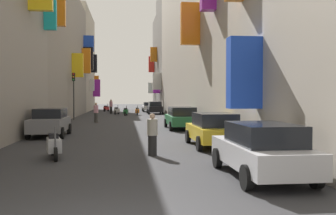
{
  "coord_description": "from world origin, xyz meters",
  "views": [
    {
      "loc": [
        0.11,
        -5.59,
        2.16
      ],
      "look_at": [
        3.29,
        21.9,
        1.34
      ],
      "focal_mm": 40.07,
      "sensor_mm": 36.0,
      "label": 1
    }
  ],
  "objects_px": {
    "scooter_silver": "(54,145)",
    "scooter_green": "(126,111)",
    "parked_car_silver": "(261,149)",
    "scooter_white": "(117,110)",
    "traffic_light_near_corner": "(74,88)",
    "parked_car_black": "(155,107)",
    "pedestrian_near_left": "(96,113)",
    "pedestrian_near_right": "(152,135)",
    "scooter_orange": "(137,111)",
    "parked_car_yellow": "(214,129)",
    "scooter_red": "(106,108)",
    "parked_car_green": "(181,117)",
    "parked_car_grey": "(50,122)",
    "pedestrian_crossing": "(111,107)",
    "parked_car_white": "(149,107)"
  },
  "relations": [
    {
      "from": "scooter_silver",
      "to": "scooter_green",
      "type": "height_order",
      "value": "same"
    },
    {
      "from": "pedestrian_near_right",
      "to": "scooter_red",
      "type": "bearing_deg",
      "value": 95.08
    },
    {
      "from": "scooter_orange",
      "to": "scooter_red",
      "type": "distance_m",
      "value": 11.57
    },
    {
      "from": "pedestrian_near_right",
      "to": "parked_car_grey",
      "type": "bearing_deg",
      "value": 124.6
    },
    {
      "from": "scooter_silver",
      "to": "scooter_white",
      "type": "distance_m",
      "value": 32.16
    },
    {
      "from": "parked_car_yellow",
      "to": "parked_car_black",
      "type": "distance_m",
      "value": 30.39
    },
    {
      "from": "parked_car_silver",
      "to": "scooter_white",
      "type": "bearing_deg",
      "value": 97.25
    },
    {
      "from": "scooter_orange",
      "to": "parked_car_yellow",
      "type": "bearing_deg",
      "value": -85.11
    },
    {
      "from": "parked_car_green",
      "to": "pedestrian_near_left",
      "type": "bearing_deg",
      "value": 131.34
    },
    {
      "from": "parked_car_black",
      "to": "parked_car_grey",
      "type": "height_order",
      "value": "parked_car_black"
    },
    {
      "from": "pedestrian_near_left",
      "to": "pedestrian_near_right",
      "type": "distance_m",
      "value": 18.24
    },
    {
      "from": "scooter_orange",
      "to": "pedestrian_near_right",
      "type": "height_order",
      "value": "pedestrian_near_right"
    },
    {
      "from": "pedestrian_crossing",
      "to": "traffic_light_near_corner",
      "type": "distance_m",
      "value": 12.68
    },
    {
      "from": "parked_car_white",
      "to": "scooter_silver",
      "type": "xyz_separation_m",
      "value": [
        -5.86,
        -39.77,
        -0.25
      ]
    },
    {
      "from": "parked_car_silver",
      "to": "scooter_red",
      "type": "xyz_separation_m",
      "value": [
        -6.23,
        44.67,
        -0.3
      ]
    },
    {
      "from": "parked_car_yellow",
      "to": "scooter_silver",
      "type": "bearing_deg",
      "value": -159.44
    },
    {
      "from": "scooter_red",
      "to": "scooter_green",
      "type": "bearing_deg",
      "value": -76.9
    },
    {
      "from": "parked_car_silver",
      "to": "scooter_red",
      "type": "distance_m",
      "value": 45.1
    },
    {
      "from": "parked_car_grey",
      "to": "scooter_green",
      "type": "distance_m",
      "value": 22.06
    },
    {
      "from": "pedestrian_near_right",
      "to": "parked_car_green",
      "type": "bearing_deg",
      "value": 76.0
    },
    {
      "from": "scooter_white",
      "to": "pedestrian_near_right",
      "type": "xyz_separation_m",
      "value": [
        1.96,
        -31.97,
        0.3
      ]
    },
    {
      "from": "scooter_silver",
      "to": "scooter_red",
      "type": "xyz_separation_m",
      "value": [
        -0.16,
        40.86,
        -0.0
      ]
    },
    {
      "from": "parked_car_green",
      "to": "pedestrian_near_left",
      "type": "height_order",
      "value": "pedestrian_near_left"
    },
    {
      "from": "parked_car_black",
      "to": "scooter_orange",
      "type": "bearing_deg",
      "value": -129.69
    },
    {
      "from": "scooter_red",
      "to": "traffic_light_near_corner",
      "type": "xyz_separation_m",
      "value": [
        -2.05,
        -19.01,
        2.48
      ]
    },
    {
      "from": "parked_car_silver",
      "to": "scooter_red",
      "type": "height_order",
      "value": "parked_car_silver"
    },
    {
      "from": "scooter_silver",
      "to": "pedestrian_near_left",
      "type": "bearing_deg",
      "value": 89.72
    },
    {
      "from": "parked_car_grey",
      "to": "parked_car_white",
      "type": "distance_m",
      "value": 33.2
    },
    {
      "from": "parked_car_green",
      "to": "parked_car_black",
      "type": "height_order",
      "value": "parked_car_black"
    },
    {
      "from": "parked_car_grey",
      "to": "pedestrian_near_right",
      "type": "xyz_separation_m",
      "value": [
        5.01,
        -7.26,
        -0.03
      ]
    },
    {
      "from": "parked_car_grey",
      "to": "scooter_orange",
      "type": "height_order",
      "value": "parked_car_grey"
    },
    {
      "from": "pedestrian_crossing",
      "to": "scooter_orange",
      "type": "bearing_deg",
      "value": -51.68
    },
    {
      "from": "parked_car_yellow",
      "to": "scooter_white",
      "type": "distance_m",
      "value": 30.16
    },
    {
      "from": "traffic_light_near_corner",
      "to": "scooter_silver",
      "type": "bearing_deg",
      "value": -84.23
    },
    {
      "from": "scooter_silver",
      "to": "pedestrian_near_right",
      "type": "bearing_deg",
      "value": 2.55
    },
    {
      "from": "traffic_light_near_corner",
      "to": "parked_car_black",
      "type": "bearing_deg",
      "value": 52.51
    },
    {
      "from": "scooter_red",
      "to": "scooter_green",
      "type": "xyz_separation_m",
      "value": [
        2.74,
        -11.77,
        0.0
      ]
    },
    {
      "from": "parked_car_green",
      "to": "parked_car_white",
      "type": "distance_m",
      "value": 28.64
    },
    {
      "from": "scooter_white",
      "to": "parked_car_green",
      "type": "bearing_deg",
      "value": -77.39
    },
    {
      "from": "pedestrian_near_right",
      "to": "pedestrian_crossing",
      "type": "bearing_deg",
      "value": 94.58
    },
    {
      "from": "parked_car_silver",
      "to": "scooter_red",
      "type": "relative_size",
      "value": 2.47
    },
    {
      "from": "pedestrian_near_right",
      "to": "parked_car_white",
      "type": "bearing_deg",
      "value": 86.53
    },
    {
      "from": "parked_car_black",
      "to": "pedestrian_crossing",
      "type": "distance_m",
      "value": 5.56
    },
    {
      "from": "parked_car_yellow",
      "to": "pedestrian_near_left",
      "type": "bearing_deg",
      "value": 111.43
    },
    {
      "from": "parked_car_black",
      "to": "pedestrian_near_left",
      "type": "relative_size",
      "value": 2.64
    },
    {
      "from": "scooter_white",
      "to": "scooter_silver",
      "type": "bearing_deg",
      "value": -92.67
    },
    {
      "from": "pedestrian_crossing",
      "to": "pedestrian_near_right",
      "type": "bearing_deg",
      "value": -85.42
    },
    {
      "from": "pedestrian_near_left",
      "to": "parked_car_grey",
      "type": "bearing_deg",
      "value": -98.77
    },
    {
      "from": "pedestrian_near_left",
      "to": "traffic_light_near_corner",
      "type": "relative_size",
      "value": 0.38
    },
    {
      "from": "pedestrian_near_left",
      "to": "parked_car_yellow",
      "type": "bearing_deg",
      "value": -68.57
    }
  ]
}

